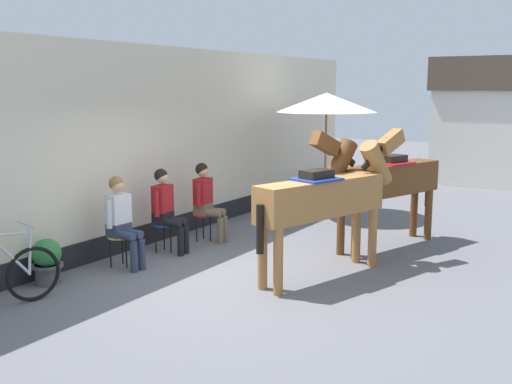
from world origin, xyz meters
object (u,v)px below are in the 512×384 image
at_px(seated_visitor_far, 206,198).
at_px(cafe_parasol, 327,103).
at_px(saddled_horse_far, 384,180).
at_px(saddled_horse_near, 328,197).
at_px(seated_visitor_middle, 166,206).
at_px(seated_visitor_near, 121,217).
at_px(flower_planter_near, 47,260).

height_order(seated_visitor_far, cafe_parasol, cafe_parasol).
bearing_deg(saddled_horse_far, saddled_horse_near, -93.93).
bearing_deg(saddled_horse_far, seated_visitor_middle, -143.24).
distance_m(seated_visitor_far, saddled_horse_far, 3.06).
xyz_separation_m(seated_visitor_near, saddled_horse_far, (2.91, 3.16, 0.38)).
height_order(saddled_horse_near, saddled_horse_far, same).
height_order(seated_visitor_far, flower_planter_near, seated_visitor_far).
relative_size(seated_visitor_middle, flower_planter_near, 2.17).
height_order(seated_visitor_middle, cafe_parasol, cafe_parasol).
xyz_separation_m(seated_visitor_middle, saddled_horse_far, (2.89, 2.16, 0.38)).
relative_size(seated_visitor_far, saddled_horse_far, 0.48).
bearing_deg(saddled_horse_near, saddled_horse_far, 86.07).
relative_size(seated_visitor_near, cafe_parasol, 0.54).
height_order(seated_visitor_middle, seated_visitor_far, same).
distance_m(flower_planter_near, cafe_parasol, 6.68).
xyz_separation_m(seated_visitor_middle, flower_planter_near, (-0.34, -2.12, -0.44)).
xyz_separation_m(seated_visitor_far, saddled_horse_near, (2.66, -0.68, 0.38)).
height_order(seated_visitor_near, flower_planter_near, seated_visitor_near).
xyz_separation_m(seated_visitor_far, flower_planter_near, (-0.45, -3.07, -0.44)).
distance_m(seated_visitor_near, cafe_parasol, 5.44).
height_order(seated_visitor_middle, saddled_horse_far, saddled_horse_far).
height_order(seated_visitor_near, saddled_horse_far, saddled_horse_far).
bearing_deg(seated_visitor_middle, seated_visitor_far, 83.63).
height_order(seated_visitor_near, seated_visitor_far, same).
height_order(seated_visitor_near, cafe_parasol, cafe_parasol).
bearing_deg(seated_visitor_far, flower_planter_near, -98.31).
bearing_deg(seated_visitor_near, cafe_parasol, 80.09).
distance_m(seated_visitor_near, saddled_horse_far, 4.31).
xyz_separation_m(saddled_horse_near, saddled_horse_far, (0.13, 1.89, 0.00)).
xyz_separation_m(seated_visitor_far, saddled_horse_far, (2.79, 1.21, 0.38)).
bearing_deg(seated_visitor_middle, seated_visitor_near, -90.72).
height_order(seated_visitor_middle, flower_planter_near, seated_visitor_middle).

